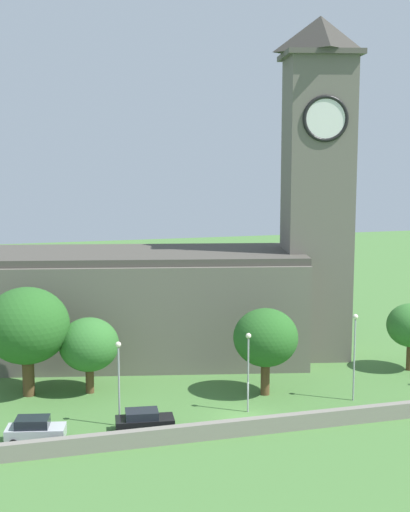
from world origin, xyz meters
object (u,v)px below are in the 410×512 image
car_silver (35,430)px  streetlamp_central (248,359)px  streetlamp_east_mid (355,344)px  car_black (144,421)px  streetlamp_west_mid (119,369)px  tree_churchyard (89,345)px  tree_riverside_west (27,326)px  tree_riverside_east (266,338)px  church (176,278)px

car_silver → streetlamp_central: streetlamp_central is taller
streetlamp_central → streetlamp_east_mid: 9.42m
car_black → streetlamp_west_mid: streetlamp_west_mid is taller
car_silver → tree_churchyard: bearing=62.8°
streetlamp_west_mid → streetlamp_central: 10.39m
streetlamp_east_mid → tree_riverside_west: 27.58m
car_black → tree_riverside_west: bearing=126.7°
streetlamp_west_mid → tree_riverside_west: 11.16m
streetlamp_west_mid → tree_churchyard: tree_churchyard is taller
tree_riverside_west → car_black: bearing=-53.3°
car_silver → tree_riverside_west: size_ratio=0.48×
car_black → tree_riverside_west: tree_riverside_west is taller
car_black → streetlamp_east_mid: bearing=6.3°
tree_riverside_west → tree_riverside_east: bearing=-15.0°
church → streetlamp_east_mid: size_ratio=5.41×
church → tree_riverside_west: church is taller
streetlamp_west_mid → tree_churchyard: size_ratio=1.00×
streetlamp_west_mid → streetlamp_east_mid: bearing=1.1°
streetlamp_west_mid → streetlamp_central: streetlamp_west_mid is taller
streetlamp_west_mid → streetlamp_east_mid: streetlamp_east_mid is taller
tree_riverside_east → tree_churchyard: (-14.43, 4.56, -0.74)m
car_black → tree_churchyard: 10.90m
church → tree_riverside_west: 17.15m
car_black → streetlamp_east_mid: streetlamp_east_mid is taller
tree_riverside_east → car_black: bearing=-155.1°
car_black → tree_churchyard: size_ratio=0.69×
streetlamp_central → tree_riverside_west: tree_riverside_west is taller
tree_riverside_west → streetlamp_east_mid: bearing=-18.3°
car_silver → tree_churchyard: 11.68m
streetlamp_east_mid → tree_riverside_west: (-26.16, 8.64, 1.18)m
streetlamp_east_mid → tree_churchyard: bearing=159.3°
car_black → streetlamp_west_mid: bearing=134.3°
church → car_black: 21.38m
car_silver → streetlamp_central: bearing=6.2°
car_black → streetlamp_central: streetlamp_central is taller
tree_riverside_east → car_silver: bearing=-164.6°
church → car_silver: (-14.92, -18.87, -7.16)m
streetlamp_central → church: bearing=96.1°
streetlamp_west_mid → tree_riverside_west: (-6.36, 9.02, 1.64)m
tree_riverside_west → streetlamp_central: bearing=-27.8°
church → streetlamp_central: (1.83, -17.06, -3.72)m
church → tree_riverside_west: (-14.92, -8.22, -2.01)m
church → tree_churchyard: (-9.80, -8.91, -3.84)m
streetlamp_east_mid → tree_riverside_east: bearing=152.8°
car_black → tree_churchyard: (-2.82, 9.95, 3.43)m
car_black → tree_riverside_west: (-7.94, 10.65, 5.25)m
streetlamp_central → tree_riverside_east: (2.80, 3.59, 0.62)m
tree_churchyard → church: bearing=42.3°
car_black → streetlamp_west_mid: 4.26m
streetlamp_west_mid → streetlamp_east_mid: size_ratio=0.89×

